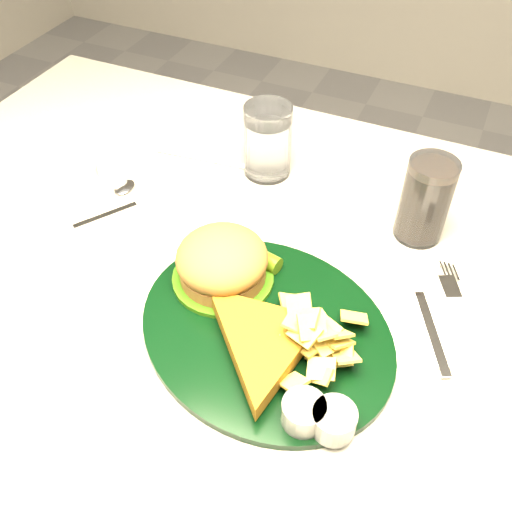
{
  "coord_description": "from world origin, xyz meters",
  "views": [
    {
      "loc": [
        0.22,
        -0.48,
        1.3
      ],
      "look_at": [
        0.02,
        -0.03,
        0.8
      ],
      "focal_mm": 40.0,
      "sensor_mm": 36.0,
      "label": 1
    }
  ],
  "objects_px": {
    "water_glass": "(268,141)",
    "table": "(252,407)",
    "fork_napkin": "(434,326)",
    "cola_glass": "(425,200)",
    "dinner_plate": "(266,313)"
  },
  "relations": [
    {
      "from": "dinner_plate",
      "to": "fork_napkin",
      "type": "relative_size",
      "value": 1.99
    },
    {
      "from": "fork_napkin",
      "to": "water_glass",
      "type": "bearing_deg",
      "value": 119.15
    },
    {
      "from": "dinner_plate",
      "to": "cola_glass",
      "type": "height_order",
      "value": "cola_glass"
    },
    {
      "from": "cola_glass",
      "to": "fork_napkin",
      "type": "bearing_deg",
      "value": -70.59
    },
    {
      "from": "cola_glass",
      "to": "water_glass",
      "type": "bearing_deg",
      "value": 169.36
    },
    {
      "from": "fork_napkin",
      "to": "cola_glass",
      "type": "bearing_deg",
      "value": 82.6
    },
    {
      "from": "table",
      "to": "dinner_plate",
      "type": "bearing_deg",
      "value": -57.03
    },
    {
      "from": "dinner_plate",
      "to": "fork_napkin",
      "type": "xyz_separation_m",
      "value": [
        0.18,
        0.09,
        -0.03
      ]
    },
    {
      "from": "dinner_plate",
      "to": "water_glass",
      "type": "height_order",
      "value": "water_glass"
    },
    {
      "from": "dinner_plate",
      "to": "cola_glass",
      "type": "relative_size",
      "value": 2.66
    },
    {
      "from": "table",
      "to": "dinner_plate",
      "type": "distance_m",
      "value": 0.43
    },
    {
      "from": "water_glass",
      "to": "fork_napkin",
      "type": "height_order",
      "value": "water_glass"
    },
    {
      "from": "water_glass",
      "to": "table",
      "type": "bearing_deg",
      "value": -72.57
    },
    {
      "from": "cola_glass",
      "to": "fork_napkin",
      "type": "xyz_separation_m",
      "value": [
        0.06,
        -0.16,
        -0.06
      ]
    },
    {
      "from": "water_glass",
      "to": "dinner_plate",
      "type": "bearing_deg",
      "value": -66.9
    }
  ]
}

